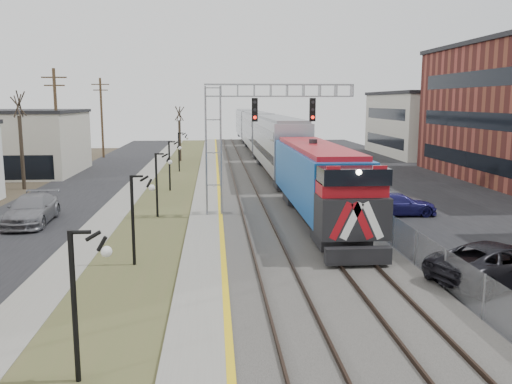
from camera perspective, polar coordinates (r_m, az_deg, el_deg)
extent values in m
cube|color=black|center=(42.20, -19.55, -0.69)|extent=(7.00, 120.00, 0.04)
cube|color=gray|center=(41.25, -13.50, -0.60)|extent=(2.00, 120.00, 0.08)
cube|color=#4D522C|center=(40.89, -9.35, -0.56)|extent=(4.00, 120.00, 0.06)
cube|color=gray|center=(40.72, -5.14, -0.39)|extent=(2.00, 120.00, 0.24)
cube|color=#595651|center=(40.97, 1.87, -0.32)|extent=(8.00, 120.00, 0.20)
cube|color=black|center=(43.95, 17.61, -0.20)|extent=(16.00, 120.00, 0.04)
cube|color=gold|center=(40.70, -3.91, -0.20)|extent=(0.24, 120.00, 0.01)
cube|color=#2D2119|center=(40.73, -1.98, -0.13)|extent=(0.08, 120.00, 0.15)
cube|color=#2D2119|center=(40.82, 0.12, -0.10)|extent=(0.08, 120.00, 0.15)
cube|color=#2D2119|center=(41.03, 2.91, -0.07)|extent=(0.08, 120.00, 0.15)
cube|color=#2D2119|center=(41.25, 4.98, -0.04)|extent=(0.08, 120.00, 0.15)
cube|color=#1350A1|center=(31.20, 6.63, 0.94)|extent=(3.00, 17.00, 4.25)
cube|color=black|center=(23.28, 10.68, -6.60)|extent=(2.80, 0.50, 0.70)
cube|color=#A4A8AF|center=(51.08, 2.27, 4.92)|extent=(3.00, 22.00, 5.33)
cube|color=#A4A8AF|center=(73.72, 0.18, 6.34)|extent=(3.00, 22.00, 5.33)
cube|color=#A4A8AF|center=(96.44, -0.93, 7.08)|extent=(3.00, 22.00, 5.33)
cube|color=gray|center=(33.26, -4.50, 4.15)|extent=(1.00, 1.00, 8.00)
cube|color=gray|center=(33.37, 2.42, 10.63)|extent=(9.00, 0.80, 0.80)
cube|color=black|center=(32.77, -0.13, 8.65)|extent=(0.35, 0.25, 1.40)
cube|color=black|center=(33.22, 5.97, 8.61)|extent=(0.35, 0.25, 1.40)
cylinder|color=black|center=(14.50, -18.57, -11.56)|extent=(0.14, 0.14, 4.00)
cylinder|color=black|center=(23.93, -12.84, -3.01)|extent=(0.14, 0.14, 4.00)
cylinder|color=black|center=(33.69, -10.42, 0.66)|extent=(0.14, 0.14, 4.00)
cylinder|color=black|center=(43.56, -9.09, 2.68)|extent=(0.14, 0.14, 4.00)
cylinder|color=black|center=(55.47, -8.12, 4.15)|extent=(0.14, 0.14, 4.00)
cylinder|color=#4C3823|center=(52.08, -20.23, 6.63)|extent=(0.28, 0.28, 10.00)
cylinder|color=#4C3823|center=(71.54, -15.92, 7.47)|extent=(0.28, 0.28, 10.00)
cube|color=gray|center=(41.53, 7.64, 0.71)|extent=(0.04, 120.00, 1.60)
cube|color=#B9B4A2|center=(58.95, -24.93, 4.65)|extent=(14.00, 12.00, 6.00)
cube|color=#B9B4A2|center=(76.53, 19.13, 6.67)|extent=(16.00, 18.00, 8.00)
cylinder|color=#382D23|center=(47.89, -23.42, 3.80)|extent=(0.30, 0.30, 5.95)
cylinder|color=#382D23|center=(65.41, -8.03, 5.35)|extent=(0.30, 0.30, 4.90)
imported|color=black|center=(23.35, 24.17, -6.94)|extent=(6.45, 4.63, 1.63)
imported|color=navy|center=(35.11, 14.74, -1.31)|extent=(4.79, 2.01, 1.38)
imported|color=slate|center=(35.89, 13.93, -0.91)|extent=(4.89, 3.34, 1.55)
imported|color=#0E482A|center=(47.45, 10.33, 1.71)|extent=(5.03, 2.99, 1.57)
imported|color=slate|center=(34.21, -22.55, -1.78)|extent=(2.54, 5.79, 1.65)
imported|color=slate|center=(54.36, 8.82, 2.74)|extent=(4.82, 2.39, 1.58)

